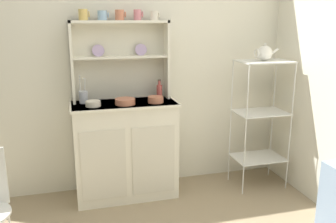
# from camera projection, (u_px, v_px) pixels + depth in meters

# --- Properties ---
(wall_back) EXTENTS (3.84, 0.05, 2.50)m
(wall_back) POSITION_uv_depth(u_px,v_px,m) (126.00, 63.00, 3.49)
(wall_back) COLOR silver
(wall_back) RESTS_ON ground
(hutch_cabinet) EXTENTS (0.97, 0.45, 0.92)m
(hutch_cabinet) POSITION_uv_depth(u_px,v_px,m) (125.00, 149.00, 3.42)
(hutch_cabinet) COLOR silver
(hutch_cabinet) RESTS_ON ground
(hutch_shelf_unit) EXTENTS (0.90, 0.18, 0.73)m
(hutch_shelf_unit) POSITION_uv_depth(u_px,v_px,m) (120.00, 54.00, 3.36)
(hutch_shelf_unit) COLOR silver
(hutch_shelf_unit) RESTS_ON hutch_cabinet
(bakers_rack) EXTENTS (0.50, 0.35, 1.28)m
(bakers_rack) POSITION_uv_depth(u_px,v_px,m) (261.00, 110.00, 3.57)
(bakers_rack) COLOR silver
(bakers_rack) RESTS_ON ground
(cup_gold_0) EXTENTS (0.09, 0.08, 0.09)m
(cup_gold_0) POSITION_uv_depth(u_px,v_px,m) (83.00, 15.00, 3.15)
(cup_gold_0) COLOR #DBB760
(cup_gold_0) RESTS_ON hutch_shelf_unit
(cup_sky_1) EXTENTS (0.10, 0.08, 0.08)m
(cup_sky_1) POSITION_uv_depth(u_px,v_px,m) (102.00, 15.00, 3.20)
(cup_sky_1) COLOR #8EB2D1
(cup_sky_1) RESTS_ON hutch_shelf_unit
(cup_terracotta_2) EXTENTS (0.10, 0.08, 0.09)m
(cup_terracotta_2) POSITION_uv_depth(u_px,v_px,m) (120.00, 15.00, 3.23)
(cup_terracotta_2) COLOR #C67556
(cup_terracotta_2) RESTS_ON hutch_shelf_unit
(cup_rose_3) EXTENTS (0.08, 0.07, 0.09)m
(cup_rose_3) POSITION_uv_depth(u_px,v_px,m) (138.00, 15.00, 3.27)
(cup_rose_3) COLOR #D17A84
(cup_rose_3) RESTS_ON hutch_shelf_unit
(cup_cream_4) EXTENTS (0.08, 0.07, 0.08)m
(cup_cream_4) POSITION_uv_depth(u_px,v_px,m) (155.00, 16.00, 3.32)
(cup_cream_4) COLOR silver
(cup_cream_4) RESTS_ON hutch_shelf_unit
(bowl_mixing_large) EXTENTS (0.13, 0.13, 0.05)m
(bowl_mixing_large) POSITION_uv_depth(u_px,v_px,m) (93.00, 104.00, 3.17)
(bowl_mixing_large) COLOR silver
(bowl_mixing_large) RESTS_ON hutch_cabinet
(bowl_floral_medium) EXTENTS (0.18, 0.18, 0.05)m
(bowl_floral_medium) POSITION_uv_depth(u_px,v_px,m) (125.00, 101.00, 3.24)
(bowl_floral_medium) COLOR #C67556
(bowl_floral_medium) RESTS_ON hutch_cabinet
(bowl_cream_small) EXTENTS (0.14, 0.14, 0.06)m
(bowl_cream_small) POSITION_uv_depth(u_px,v_px,m) (156.00, 100.00, 3.31)
(bowl_cream_small) COLOR #C67556
(bowl_cream_small) RESTS_ON hutch_cabinet
(jam_bottle) EXTENTS (0.05, 0.05, 0.18)m
(jam_bottle) POSITION_uv_depth(u_px,v_px,m) (159.00, 91.00, 3.46)
(jam_bottle) COLOR #B74C47
(jam_bottle) RESTS_ON hutch_cabinet
(utensil_jar) EXTENTS (0.08, 0.08, 0.25)m
(utensil_jar) POSITION_uv_depth(u_px,v_px,m) (83.00, 97.00, 3.28)
(utensil_jar) COLOR #B2B7C6
(utensil_jar) RESTS_ON hutch_cabinet
(porcelain_teapot) EXTENTS (0.23, 0.14, 0.17)m
(porcelain_teapot) POSITION_uv_depth(u_px,v_px,m) (265.00, 53.00, 3.43)
(porcelain_teapot) COLOR white
(porcelain_teapot) RESTS_ON bakers_rack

